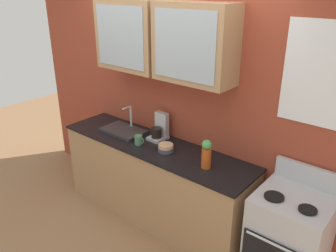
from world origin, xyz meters
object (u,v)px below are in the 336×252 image
object	(u,v)px
cup_near_sink	(139,140)
sink_faucet	(124,130)
bowl_stack	(166,148)
coffee_maker	(159,129)
stove_range	(288,243)
vase	(206,154)

from	to	relation	value
cup_near_sink	sink_faucet	bearing A→B (deg)	160.87
bowl_stack	coffee_maker	distance (m)	0.32
stove_range	coffee_maker	world-z (taller)	coffee_maker
vase	coffee_maker	size ratio (longest dim) A/B	0.96
sink_faucet	coffee_maker	distance (m)	0.46
sink_faucet	coffee_maker	xyz separation A→B (m)	(0.43, 0.13, 0.09)
cup_near_sink	stove_range	bearing A→B (deg)	3.31
vase	stove_range	bearing A→B (deg)	3.36
bowl_stack	vase	xyz separation A→B (m)	(0.50, -0.02, 0.11)
stove_range	vase	world-z (taller)	vase
cup_near_sink	coffee_maker	distance (m)	0.27
bowl_stack	vase	bearing A→B (deg)	-2.03
vase	coffee_maker	world-z (taller)	coffee_maker
bowl_stack	cup_near_sink	size ratio (longest dim) A/B	1.34
sink_faucet	cup_near_sink	bearing A→B (deg)	-19.13
sink_faucet	vase	world-z (taller)	sink_faucet
bowl_stack	vase	distance (m)	0.51
sink_faucet	vase	bearing A→B (deg)	-3.83
stove_range	bowl_stack	xyz separation A→B (m)	(-1.31, -0.03, 0.49)
sink_faucet	stove_range	bearing A→B (deg)	-0.88
stove_range	sink_faucet	size ratio (longest dim) A/B	2.20
coffee_maker	bowl_stack	bearing A→B (deg)	-37.16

